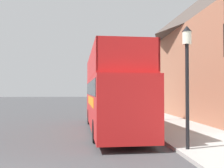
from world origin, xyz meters
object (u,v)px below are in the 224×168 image
Objects in this scene: tour_bus at (112,97)px; parked_car_ahead_of_bus at (113,108)px; lamp_post_nearest at (187,63)px; lamp_post_second at (142,72)px.

tour_bus is 2.42× the size of parked_car_ahead_of_bus.
tour_bus is at bearing 112.85° from lamp_post_nearest.
parked_car_ahead_of_bus is (0.79, 8.27, -1.15)m from tour_bus.
tour_bus is at bearing -124.79° from lamp_post_second.
lamp_post_nearest is 0.89× the size of lamp_post_second.
tour_bus is 4.56m from lamp_post_second.
tour_bus is 8.39m from parked_car_ahead_of_bus.
tour_bus is at bearing -98.05° from parked_car_ahead_of_bus.
lamp_post_second is at bearing -73.90° from parked_car_ahead_of_bus.
lamp_post_nearest is 8.85m from lamp_post_second.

